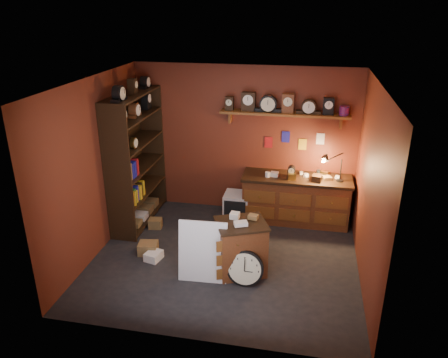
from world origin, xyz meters
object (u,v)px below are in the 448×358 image
workbench (296,197)px  big_round_clock (245,268)px  shelving_unit (134,154)px  low_cabinet (241,245)px

workbench → big_round_clock: workbench is taller
workbench → big_round_clock: bearing=-105.9°
shelving_unit → big_round_clock: shelving_unit is taller
shelving_unit → low_cabinet: shelving_unit is taller
shelving_unit → low_cabinet: bearing=-31.6°
shelving_unit → big_round_clock: size_ratio=4.93×
workbench → low_cabinet: 1.91m
shelving_unit → workbench: shelving_unit is taller
big_round_clock → low_cabinet: bearing=110.0°
shelving_unit → low_cabinet: size_ratio=2.89×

